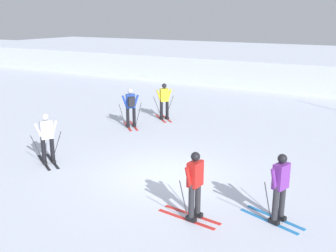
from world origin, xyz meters
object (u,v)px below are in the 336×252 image
skier_red (195,184)px  skier_white (47,137)px  skier_blue (131,106)px  skier_yellow (164,100)px  skier_purple (280,186)px

skier_red → skier_white: bearing=170.9°
skier_blue → skier_red: same height
skier_blue → skier_red: bearing=-44.6°
skier_blue → skier_white: size_ratio=1.00×
skier_blue → skier_white: (0.18, -4.98, -0.04)m
skier_white → skier_yellow: size_ratio=1.00×
skier_red → skier_yellow: same height
skier_blue → skier_red: (5.99, -5.90, -0.04)m
skier_purple → skier_blue: same height
skier_blue → skier_purple: bearing=-33.0°
skier_purple → skier_white: size_ratio=1.00×
skier_white → skier_purple: bearing=-0.5°
skier_blue → skier_yellow: same height
skier_purple → skier_yellow: same height
skier_red → skier_purple: bearing=26.0°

